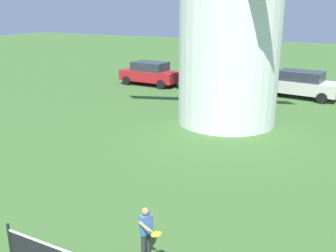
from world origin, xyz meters
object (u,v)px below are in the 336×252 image
object	(u,v)px
player_far	(146,229)
parked_car_red	(150,73)
parked_car_blue	(219,77)
parked_car_cream	(300,84)

from	to	relation	value
player_far	parked_car_red	xyz separation A→B (m)	(-9.37, 16.20, 0.18)
parked_car_red	parked_car_blue	distance (m)	4.71
parked_car_blue	parked_car_cream	world-z (taller)	same
player_far	parked_car_cream	size ratio (longest dim) A/B	0.25
parked_car_red	parked_car_blue	size ratio (longest dim) A/B	1.06
parked_car_red	parked_car_cream	size ratio (longest dim) A/B	0.92
parked_car_cream	parked_car_blue	bearing A→B (deg)	179.82
player_far	parked_car_red	distance (m)	18.71
player_far	parked_car_cream	world-z (taller)	parked_car_cream
player_far	parked_car_blue	size ratio (longest dim) A/B	0.29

